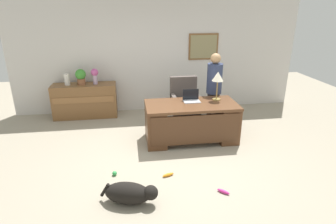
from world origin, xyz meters
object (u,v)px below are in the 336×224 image
object	(u,v)px
dog_toy_plush	(168,175)
armchair	(184,103)
desk	(191,121)
dog_toy_ball	(115,173)
desk_lamp	(218,78)
vase_with_flowers	(95,75)
laptop	(191,98)
vase_empty	(67,80)
potted_plant	(81,76)
credenza	(85,101)
dog_toy_bone	(223,192)
dog_lying	(130,193)
person_standing	(214,90)

from	to	relation	value
dog_toy_plush	armchair	bearing A→B (deg)	72.21
desk	armchair	xyz separation A→B (m)	(0.05, 0.91, 0.06)
armchair	dog_toy_ball	world-z (taller)	armchair
desk_lamp	vase_with_flowers	world-z (taller)	desk_lamp
laptop	dog_toy_plush	world-z (taller)	laptop
desk_lamp	dog_toy_ball	world-z (taller)	desk_lamp
dog_toy_plush	desk_lamp	bearing A→B (deg)	49.74
vase_empty	potted_plant	distance (m)	0.32
dog_toy_plush	credenza	bearing A→B (deg)	119.43
potted_plant	dog_toy_bone	xyz separation A→B (m)	(2.35, -3.34, -0.97)
dog_lying	potted_plant	distance (m)	3.62
armchair	desk_lamp	size ratio (longest dim) A/B	1.84
credenza	dog_toy_ball	world-z (taller)	credenza
dog_toy_ball	armchair	bearing A→B (deg)	52.42
credenza	vase_with_flowers	size ratio (longest dim) A/B	4.04
credenza	armchair	distance (m)	2.37
vase_with_flowers	person_standing	bearing A→B (deg)	-21.40
armchair	dog_toy_plush	distance (m)	2.25
laptop	dog_toy_ball	xyz separation A→B (m)	(-1.49, -1.23, -0.78)
desk	armchair	distance (m)	0.92
desk	armchair	world-z (taller)	armchair
desk_lamp	potted_plant	xyz separation A→B (m)	(-2.80, 1.43, -0.21)
armchair	laptop	xyz separation A→B (m)	(-0.02, -0.73, 0.34)
dog_toy_plush	dog_lying	bearing A→B (deg)	-137.08
dog_lying	dog_toy_plush	size ratio (longest dim) A/B	4.01
dog_toy_ball	dog_toy_bone	size ratio (longest dim) A/B	0.39
desk_lamp	potted_plant	world-z (taller)	desk_lamp
laptop	potted_plant	size ratio (longest dim) A/B	0.89
desk	credenza	xyz separation A→B (m)	(-2.22, 1.62, -0.01)
vase_with_flowers	credenza	bearing A→B (deg)	-179.72
desk_lamp	vase_with_flowers	xyz separation A→B (m)	(-2.48, 1.43, -0.18)
potted_plant	dog_toy_ball	bearing A→B (deg)	-73.45
person_standing	vase_with_flowers	xyz separation A→B (m)	(-2.56, 1.00, 0.19)
credenza	dog_lying	world-z (taller)	credenza
desk	desk_lamp	bearing A→B (deg)	19.57
potted_plant	desk	bearing A→B (deg)	-35.75
armchair	vase_empty	distance (m)	2.75
vase_empty	vase_with_flowers	bearing A→B (deg)	0.00
desk	laptop	bearing A→B (deg)	81.70
person_standing	dog_toy_ball	world-z (taller)	person_standing
dog_lying	dog_toy_plush	distance (m)	0.82
dog_lying	desk_lamp	bearing A→B (deg)	47.63
vase_empty	dog_toy_bone	size ratio (longest dim) A/B	1.37
armchair	laptop	distance (m)	0.81
dog_toy_ball	dog_lying	bearing A→B (deg)	-70.92
person_standing	vase_empty	size ratio (longest dim) A/B	6.24
vase_with_flowers	dog_toy_bone	world-z (taller)	vase_with_flowers
desk	armchair	size ratio (longest dim) A/B	1.69
vase_with_flowers	desk	bearing A→B (deg)	-39.93
credenza	dog_toy_bone	size ratio (longest dim) A/B	7.76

